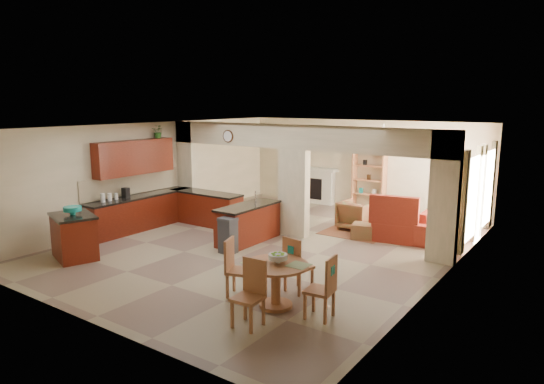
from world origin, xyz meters
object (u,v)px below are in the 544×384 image
Objects in this scene: dining_table at (276,278)px; sofa at (449,223)px; kitchen_island at (74,236)px; armchair at (356,215)px.

dining_table is 0.43× the size of sofa.
kitchen_island reaches higher than dining_table.
kitchen_island is at bearing -175.41° from dining_table.
armchair is at bearing 74.69° from kitchen_island.
armchair is (-2.24, -0.59, 0.01)m from sofa.
kitchen_island is 1.56× the size of armchair.
dining_table is at bearing 105.67° from armchair.
sofa is at bearing -160.75° from armchair.
sofa is 3.02× the size of armchair.
kitchen_island is at bearing 59.60° from armchair.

